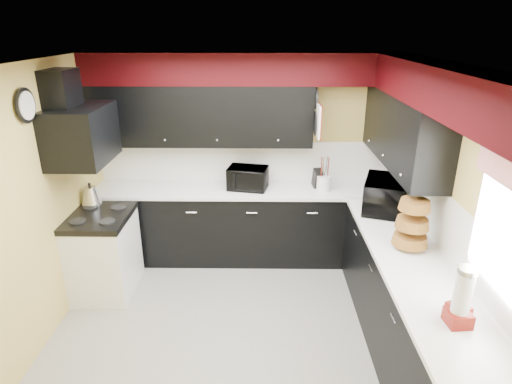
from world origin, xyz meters
TOP-DOWN VIEW (x-y plane):
  - ground at (0.00, 0.00)m, footprint 3.60×3.60m
  - wall_back at (0.00, 1.80)m, footprint 3.60×0.06m
  - wall_right at (1.80, 0.00)m, footprint 0.06×3.60m
  - wall_left at (-1.80, 0.00)m, footprint 0.06×3.60m
  - ceiling at (0.00, 0.00)m, footprint 3.60×3.60m
  - cab_back at (0.00, 1.50)m, footprint 3.60×0.60m
  - cab_right at (1.50, -0.30)m, footprint 0.60×3.00m
  - counter_back at (0.00, 1.50)m, footprint 3.62×0.64m
  - counter_right at (1.50, -0.30)m, footprint 0.64×3.02m
  - splash_back at (0.00, 1.79)m, footprint 3.60×0.02m
  - splash_right at (1.79, 0.00)m, footprint 0.02×3.60m
  - upper_back at (-0.50, 1.62)m, footprint 2.60×0.35m
  - upper_right at (1.62, 0.90)m, footprint 0.35×1.80m
  - soffit_back at (0.00, 1.62)m, footprint 3.60×0.36m
  - soffit_right at (1.62, -0.18)m, footprint 0.36×3.24m
  - stove at (-1.50, 0.75)m, footprint 0.60×0.75m
  - cooktop at (-1.50, 0.75)m, footprint 0.62×0.77m
  - hood at (-1.55, 0.75)m, footprint 0.50×0.78m
  - hood_duct at (-1.68, 0.75)m, footprint 0.24×0.40m
  - window at (1.79, -0.90)m, footprint 0.03×0.86m
  - pan_top at (0.82, 1.55)m, footprint 0.03×0.22m
  - pan_mid at (0.82, 1.42)m, footprint 0.03×0.28m
  - pan_low at (0.82, 1.68)m, footprint 0.03×0.24m
  - cut_board at (0.83, 1.30)m, footprint 0.03×0.26m
  - baskets at (1.52, 0.05)m, footprint 0.27×0.27m
  - clock at (-1.77, 0.25)m, footprint 0.03×0.30m
  - deco_plate at (1.77, -0.35)m, footprint 0.03×0.24m
  - toaster_oven at (0.04, 1.49)m, footprint 0.52×0.46m
  - microwave at (1.52, 0.89)m, footprint 0.58×0.71m
  - utensil_crock at (0.95, 1.44)m, footprint 0.18×0.18m
  - knife_block at (0.89, 1.54)m, footprint 0.12×0.16m
  - kettle at (-1.68, 1.04)m, footprint 0.27×0.27m
  - dispenser_a at (1.50, -0.99)m, footprint 0.16×0.16m
  - dispenser_b at (1.53, -0.93)m, footprint 0.16×0.16m

SIDE VIEW (x-z plane):
  - ground at x=0.00m, z-range 0.00..0.00m
  - stove at x=-1.50m, z-range 0.00..0.86m
  - cab_back at x=0.00m, z-range 0.00..0.90m
  - cab_right at x=1.50m, z-range 0.00..0.90m
  - cooktop at x=-1.50m, z-range 0.86..0.92m
  - counter_back at x=0.00m, z-range 0.90..0.94m
  - counter_right at x=1.50m, z-range 0.90..0.94m
  - kettle at x=-1.68m, z-range 0.92..1.12m
  - utensil_crock at x=0.95m, z-range 0.94..1.12m
  - knife_block at x=0.89m, z-range 0.94..1.17m
  - toaster_oven at x=0.04m, z-range 0.94..1.20m
  - microwave at x=1.52m, z-range 0.94..1.28m
  - dispenser_b at x=1.53m, z-range 0.94..1.28m
  - dispenser_a at x=1.50m, z-range 0.94..1.34m
  - baskets at x=1.52m, z-range 0.93..1.43m
  - splash_back at x=0.00m, z-range 0.94..1.44m
  - splash_right at x=1.79m, z-range 0.94..1.44m
  - wall_back at x=0.00m, z-range 0.00..2.50m
  - wall_right at x=1.80m, z-range 0.00..2.50m
  - wall_left at x=-1.80m, z-range 0.00..2.50m
  - window at x=1.79m, z-range 1.07..2.03m
  - pan_low at x=0.82m, z-range 1.51..1.93m
  - pan_mid at x=0.82m, z-range 1.52..1.98m
  - hood at x=-1.55m, z-range 1.50..2.06m
  - upper_back at x=-0.50m, z-range 1.45..2.15m
  - upper_right at x=1.62m, z-range 1.45..2.15m
  - cut_board at x=0.83m, z-range 1.62..1.98m
  - pan_top at x=0.82m, z-range 1.80..2.20m
  - clock at x=-1.77m, z-range 2.00..2.30m
  - hood_duct at x=-1.68m, z-range 2.00..2.40m
  - deco_plate at x=1.77m, z-range 2.13..2.37m
  - soffit_back at x=0.00m, z-range 2.15..2.50m
  - soffit_right at x=1.62m, z-range 2.15..2.50m
  - ceiling at x=0.00m, z-range 2.47..2.53m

